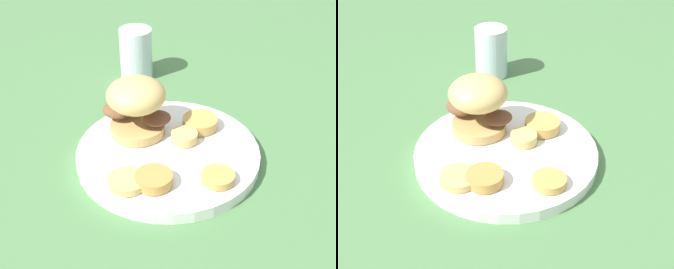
% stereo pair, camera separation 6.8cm
% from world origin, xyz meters
% --- Properties ---
extents(ground_plane, '(4.00, 4.00, 0.00)m').
position_xyz_m(ground_plane, '(0.00, 0.00, 0.00)').
color(ground_plane, '#4C7A47').
extents(dinner_plate, '(0.27, 0.27, 0.02)m').
position_xyz_m(dinner_plate, '(0.00, 0.00, 0.01)').
color(dinner_plate, white).
rests_on(dinner_plate, ground_plane).
extents(sandwich, '(0.11, 0.09, 0.09)m').
position_xyz_m(sandwich, '(0.07, 0.00, 0.07)').
color(sandwich, tan).
rests_on(sandwich, dinner_plate).
extents(potato_round_0, '(0.05, 0.05, 0.01)m').
position_xyz_m(potato_round_0, '(-0.10, 0.01, 0.03)').
color(potato_round_0, tan).
rests_on(potato_round_0, dinner_plate).
extents(potato_round_1, '(0.06, 0.06, 0.02)m').
position_xyz_m(potato_round_1, '(-0.00, -0.08, 0.03)').
color(potato_round_1, tan).
rests_on(potato_round_1, dinner_plate).
extents(potato_round_2, '(0.04, 0.04, 0.01)m').
position_xyz_m(potato_round_2, '(-0.01, -0.03, 0.03)').
color(potato_round_2, '#DBB766').
rests_on(potato_round_2, dinner_plate).
extents(potato_round_3, '(0.05, 0.05, 0.01)m').
position_xyz_m(potato_round_3, '(-0.01, 0.10, 0.02)').
color(potato_round_3, '#DBB766').
rests_on(potato_round_3, dinner_plate).
extents(potato_round_4, '(0.05, 0.05, 0.02)m').
position_xyz_m(potato_round_4, '(-0.04, 0.07, 0.03)').
color(potato_round_4, '#BC8942').
rests_on(potato_round_4, dinner_plate).
extents(drinking_glass, '(0.06, 0.06, 0.10)m').
position_xyz_m(drinking_glass, '(0.22, -0.15, 0.05)').
color(drinking_glass, silver).
rests_on(drinking_glass, ground_plane).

